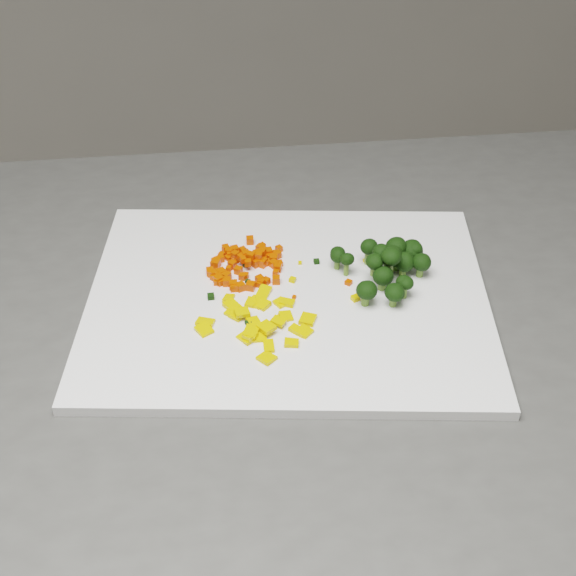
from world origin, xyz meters
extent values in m
cube|color=#4C4C49|center=(0.16, 0.43, 0.45)|extent=(1.08, 0.82, 0.90)
cube|color=white|center=(0.10, 0.44, 0.91)|extent=(0.50, 0.43, 0.01)
cube|color=#E23402|center=(0.10, 0.51, 0.92)|extent=(0.01, 0.01, 0.01)
cube|color=#E23402|center=(0.07, 0.46, 0.92)|extent=(0.01, 0.01, 0.01)
cube|color=#E23402|center=(0.04, 0.48, 0.91)|extent=(0.01, 0.01, 0.01)
cube|color=#E23402|center=(0.10, 0.51, 0.91)|extent=(0.01, 0.01, 0.01)
cube|color=#E23402|center=(0.07, 0.51, 0.92)|extent=(0.01, 0.01, 0.01)
cube|color=#E23402|center=(0.09, 0.51, 0.92)|extent=(0.01, 0.01, 0.01)
cube|color=#E23402|center=(0.08, 0.50, 0.92)|extent=(0.01, 0.01, 0.01)
cube|color=#E23402|center=(0.03, 0.49, 0.92)|extent=(0.01, 0.01, 0.01)
cube|color=#E23402|center=(0.08, 0.46, 0.91)|extent=(0.01, 0.01, 0.01)
cube|color=#E23402|center=(0.11, 0.52, 0.91)|extent=(0.01, 0.01, 0.01)
cube|color=#E23402|center=(0.04, 0.48, 0.92)|extent=(0.01, 0.01, 0.01)
cube|color=#E23402|center=(0.08, 0.46, 0.91)|extent=(0.01, 0.01, 0.01)
cube|color=#E23402|center=(0.08, 0.50, 0.92)|extent=(0.01, 0.01, 0.01)
cube|color=#E23402|center=(0.05, 0.53, 0.91)|extent=(0.01, 0.01, 0.01)
cube|color=#E23402|center=(0.03, 0.49, 0.92)|extent=(0.01, 0.01, 0.01)
cube|color=#E23402|center=(0.06, 0.52, 0.91)|extent=(0.01, 0.01, 0.01)
cube|color=#E23402|center=(0.06, 0.51, 0.92)|extent=(0.01, 0.01, 0.01)
cube|color=#E23402|center=(0.09, 0.52, 0.92)|extent=(0.01, 0.01, 0.01)
cube|color=#E23402|center=(0.10, 0.49, 0.91)|extent=(0.01, 0.01, 0.01)
cube|color=#E23402|center=(0.07, 0.51, 0.92)|extent=(0.01, 0.01, 0.01)
cube|color=#E23402|center=(0.06, 0.53, 0.92)|extent=(0.01, 0.01, 0.01)
cube|color=#E23402|center=(0.05, 0.53, 0.92)|extent=(0.01, 0.01, 0.01)
cube|color=#E23402|center=(0.09, 0.52, 0.92)|extent=(0.01, 0.01, 0.01)
cube|color=#E23402|center=(0.10, 0.53, 0.91)|extent=(0.01, 0.01, 0.01)
cube|color=#E23402|center=(0.08, 0.50, 0.92)|extent=(0.01, 0.01, 0.01)
cube|color=#E23402|center=(0.08, 0.54, 0.92)|extent=(0.01, 0.01, 0.01)
cube|color=#E23402|center=(0.10, 0.46, 0.92)|extent=(0.01, 0.01, 0.01)
cube|color=#E23402|center=(0.04, 0.49, 0.92)|extent=(0.01, 0.01, 0.01)
cube|color=#E23402|center=(0.04, 0.51, 0.91)|extent=(0.01, 0.01, 0.01)
cube|color=#E23402|center=(0.05, 0.49, 0.91)|extent=(0.01, 0.01, 0.01)
cube|color=#E23402|center=(0.09, 0.49, 0.92)|extent=(0.01, 0.01, 0.01)
cube|color=#E23402|center=(0.07, 0.51, 0.91)|extent=(0.01, 0.01, 0.01)
cube|color=#E23402|center=(0.10, 0.47, 0.91)|extent=(0.01, 0.01, 0.01)
cube|color=#E23402|center=(0.08, 0.47, 0.92)|extent=(0.01, 0.01, 0.01)
cube|color=#E23402|center=(0.11, 0.51, 0.92)|extent=(0.01, 0.01, 0.01)
cube|color=#E23402|center=(0.06, 0.51, 0.91)|extent=(0.01, 0.01, 0.01)
cube|color=#E23402|center=(0.11, 0.49, 0.91)|extent=(0.01, 0.01, 0.01)
cube|color=#E23402|center=(0.05, 0.52, 0.91)|extent=(0.01, 0.01, 0.01)
cube|color=#E23402|center=(0.05, 0.46, 0.92)|extent=(0.01, 0.01, 0.01)
cube|color=#E23402|center=(0.03, 0.48, 0.91)|extent=(0.01, 0.01, 0.01)
cube|color=#E23402|center=(0.06, 0.46, 0.92)|extent=(0.01, 0.01, 0.01)
cube|color=#E23402|center=(0.05, 0.48, 0.91)|extent=(0.01, 0.01, 0.01)
cube|color=#E23402|center=(0.06, 0.49, 0.92)|extent=(0.01, 0.01, 0.01)
cube|color=#E23402|center=(0.03, 0.47, 0.91)|extent=(0.01, 0.01, 0.01)
cube|color=#E23402|center=(0.08, 0.46, 0.92)|extent=(0.01, 0.01, 0.01)
cube|color=#E23402|center=(0.07, 0.50, 0.92)|extent=(0.01, 0.01, 0.01)
cube|color=#E23402|center=(0.10, 0.49, 0.92)|extent=(0.01, 0.01, 0.01)
cube|color=#E23402|center=(0.05, 0.46, 0.92)|extent=(0.01, 0.01, 0.01)
cube|color=#E23402|center=(0.03, 0.48, 0.92)|extent=(0.01, 0.01, 0.01)
cube|color=#E23402|center=(0.04, 0.49, 0.92)|extent=(0.01, 0.01, 0.01)
cube|color=#E23402|center=(0.06, 0.52, 0.92)|extent=(0.01, 0.01, 0.01)
cube|color=#E23402|center=(0.04, 0.47, 0.91)|extent=(0.01, 0.01, 0.01)
cube|color=#E23402|center=(0.06, 0.48, 0.91)|extent=(0.01, 0.01, 0.01)
cube|color=#E23402|center=(0.07, 0.48, 0.91)|extent=(0.01, 0.01, 0.01)
cube|color=#E23402|center=(0.07, 0.50, 0.92)|extent=(0.01, 0.01, 0.01)
cube|color=#E23402|center=(0.10, 0.50, 0.92)|extent=(0.01, 0.01, 0.01)
cube|color=#E23402|center=(0.08, 0.50, 0.92)|extent=(0.01, 0.01, 0.01)
cube|color=#E23402|center=(0.10, 0.48, 0.92)|extent=(0.01, 0.01, 0.01)
cube|color=#E23402|center=(0.09, 0.51, 0.92)|extent=(0.01, 0.01, 0.01)
cube|color=#E23402|center=(0.09, 0.49, 0.91)|extent=(0.01, 0.01, 0.01)
cube|color=#E23402|center=(0.09, 0.50, 0.91)|extent=(0.01, 0.01, 0.01)
cube|color=#E23402|center=(0.05, 0.50, 0.92)|extent=(0.01, 0.01, 0.01)
cube|color=#E23402|center=(0.04, 0.51, 0.92)|extent=(0.01, 0.01, 0.01)
cube|color=#E23402|center=(0.06, 0.48, 0.91)|extent=(0.01, 0.01, 0.01)
cube|color=#E23402|center=(0.04, 0.47, 0.92)|extent=(0.01, 0.01, 0.01)
cube|color=#E23402|center=(0.09, 0.51, 0.91)|extent=(0.01, 0.01, 0.01)
cube|color=#E23402|center=(0.04, 0.51, 0.91)|extent=(0.01, 0.01, 0.01)
cube|color=#E23402|center=(0.04, 0.48, 0.92)|extent=(0.01, 0.01, 0.01)
cube|color=#E23402|center=(0.04, 0.50, 0.92)|extent=(0.01, 0.01, 0.01)
cube|color=#E23402|center=(0.10, 0.51, 0.91)|extent=(0.01, 0.01, 0.01)
cube|color=#E23402|center=(0.07, 0.49, 0.92)|extent=(0.01, 0.01, 0.01)
cube|color=#E23402|center=(0.07, 0.49, 0.92)|extent=(0.01, 0.01, 0.01)
cube|color=#E23402|center=(0.10, 0.51, 0.91)|extent=(0.01, 0.01, 0.01)
cube|color=yellow|center=(0.09, 0.36, 0.91)|extent=(0.02, 0.01, 0.01)
cube|color=yellow|center=(0.05, 0.38, 0.92)|extent=(0.02, 0.02, 0.01)
cube|color=yellow|center=(0.10, 0.42, 0.91)|extent=(0.02, 0.02, 0.01)
cube|color=yellow|center=(0.04, 0.42, 0.91)|extent=(0.02, 0.02, 0.00)
cube|color=yellow|center=(0.06, 0.36, 0.91)|extent=(0.01, 0.02, 0.00)
cube|color=yellow|center=(0.04, 0.43, 0.91)|extent=(0.02, 0.02, 0.01)
cube|color=yellow|center=(0.09, 0.40, 0.91)|extent=(0.02, 0.02, 0.01)
cube|color=yellow|center=(0.06, 0.39, 0.91)|extent=(0.02, 0.02, 0.01)
cube|color=yellow|center=(0.10, 0.37, 0.91)|extent=(0.02, 0.02, 0.01)
cube|color=yellow|center=(0.07, 0.42, 0.91)|extent=(0.02, 0.02, 0.01)
cube|color=yellow|center=(0.06, 0.35, 0.91)|extent=(0.02, 0.02, 0.01)
cube|color=yellow|center=(0.04, 0.41, 0.91)|extent=(0.02, 0.02, 0.00)
cube|color=yellow|center=(0.06, 0.43, 0.91)|extent=(0.02, 0.02, 0.01)
cube|color=yellow|center=(0.08, 0.44, 0.91)|extent=(0.02, 0.02, 0.01)
cube|color=yellow|center=(0.06, 0.38, 0.91)|extent=(0.02, 0.02, 0.01)
cube|color=yellow|center=(0.06, 0.43, 0.91)|extent=(0.02, 0.02, 0.00)
cube|color=yellow|center=(0.10, 0.38, 0.91)|extent=(0.02, 0.02, 0.01)
cube|color=yellow|center=(0.09, 0.40, 0.91)|extent=(0.01, 0.01, 0.01)
cube|color=yellow|center=(0.08, 0.39, 0.92)|extent=(0.02, 0.02, 0.01)
cube|color=yellow|center=(0.04, 0.44, 0.91)|extent=(0.02, 0.02, 0.01)
cube|color=yellow|center=(0.05, 0.38, 0.91)|extent=(0.02, 0.02, 0.01)
cube|color=yellow|center=(0.07, 0.43, 0.91)|extent=(0.01, 0.02, 0.01)
cube|color=yellow|center=(0.04, 0.43, 0.91)|extent=(0.02, 0.02, 0.00)
cube|color=yellow|center=(0.09, 0.42, 0.91)|extent=(0.02, 0.02, 0.01)
cube|color=yellow|center=(0.05, 0.41, 0.92)|extent=(0.02, 0.01, 0.00)
cube|color=yellow|center=(0.01, 0.41, 0.91)|extent=(0.02, 0.02, 0.01)
cube|color=yellow|center=(0.11, 0.39, 0.91)|extent=(0.02, 0.02, 0.00)
cube|color=yellow|center=(0.05, 0.38, 0.92)|extent=(0.02, 0.02, 0.01)
cube|color=yellow|center=(0.06, 0.40, 0.91)|extent=(0.02, 0.02, 0.01)
cube|color=yellow|center=(0.07, 0.38, 0.92)|extent=(0.02, 0.02, 0.01)
cube|color=yellow|center=(0.01, 0.40, 0.91)|extent=(0.02, 0.02, 0.01)
cube|color=yellow|center=(0.11, 0.46, 0.91)|extent=(0.01, 0.01, 0.00)
cube|color=black|center=(0.07, 0.50, 0.91)|extent=(0.01, 0.01, 0.00)
cube|color=yellow|center=(0.17, 0.41, 0.91)|extent=(0.01, 0.01, 0.01)
cube|color=black|center=(0.02, 0.45, 0.91)|extent=(0.01, 0.01, 0.01)
cube|color=#E23402|center=(0.11, 0.43, 0.91)|extent=(0.01, 0.01, 0.00)
cube|color=yellow|center=(0.13, 0.49, 0.91)|extent=(0.01, 0.01, 0.00)
cube|color=black|center=(0.15, 0.48, 0.91)|extent=(0.01, 0.01, 0.00)
cube|color=yellow|center=(0.20, 0.47, 0.91)|extent=(0.00, 0.00, 0.00)
cube|color=black|center=(0.05, 0.40, 0.91)|extent=(0.01, 0.01, 0.00)
cube|color=#E23402|center=(0.17, 0.44, 0.91)|extent=(0.01, 0.01, 0.00)
cube|color=black|center=(0.07, 0.47, 0.91)|extent=(0.01, 0.01, 0.00)
cube|color=#E23402|center=(0.05, 0.52, 0.91)|extent=(0.01, 0.01, 0.01)
camera|label=1|loc=(-0.06, -0.21, 1.45)|focal=50.00mm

